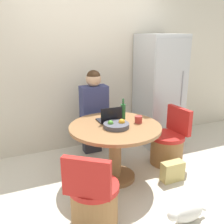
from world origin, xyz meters
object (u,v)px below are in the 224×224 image
laptop (110,118)px  bottle (123,111)px  dining_table (115,141)px  fruit_bowl (116,125)px  handbag (172,171)px  chair_right_side (168,146)px  chair_near_left_corner (94,201)px  cat (187,214)px  refrigerator (159,91)px  person_seated (93,109)px

laptop → bottle: bearing=-172.5°
dining_table → fruit_bowl: size_ratio=3.65×
dining_table → handbag: size_ratio=3.87×
handbag → chair_right_side: bearing=62.8°
bottle → handbag: 1.02m
chair_near_left_corner → fruit_bowl: bearing=-92.1°
cat → handbag: handbag is taller
refrigerator → cat: bearing=-114.2°
cat → refrigerator: bearing=-114.5°
refrigerator → person_seated: (-1.18, -0.02, -0.17)m
handbag → chair_near_left_corner: bearing=-163.4°
chair_right_side → laptop: size_ratio=2.82×
fruit_bowl → bottle: 0.36m
refrigerator → chair_right_side: size_ratio=2.23×
chair_near_left_corner → laptop: laptop is taller
dining_table → handbag: bearing=-27.4°
chair_near_left_corner → cat: size_ratio=1.71×
fruit_bowl → handbag: (0.68, -0.28, -0.65)m
laptop → fruit_bowl: 0.24m
refrigerator → chair_near_left_corner: size_ratio=2.23×
refrigerator → handbag: (-0.51, -1.17, -0.79)m
dining_table → laptop: size_ratio=3.96×
cat → chair_near_left_corner: bearing=-21.9°
chair_right_side → laptop: laptop is taller
handbag → refrigerator: bearing=66.6°
chair_near_left_corner → cat: (0.88, -0.35, -0.17)m
chair_near_left_corner → person_seated: bearing=-72.0°
dining_table → laptop: bearing=90.8°
fruit_bowl → cat: bearing=-70.9°
bottle → handbag: bottle is taller
refrigerator → bottle: refrigerator is taller
dining_table → handbag: dining_table is taller
cat → handbag: size_ratio=1.61×
chair_right_side → refrigerator: bearing=153.1°
fruit_bowl → bottle: (0.22, 0.27, 0.08)m
dining_table → laptop: 0.30m
dining_table → chair_right_side: bearing=5.9°
laptop → bottle: size_ratio=1.05×
person_seated → laptop: (0.00, -0.63, 0.04)m
person_seated → bottle: size_ratio=4.82×
chair_right_side → person_seated: person_seated is taller
chair_near_left_corner → person_seated: 1.68m
bottle → handbag: size_ratio=0.93×
refrigerator → cat: refrigerator is taller
refrigerator → chair_right_side: refrigerator is taller
bottle → cat: bottle is taller
chair_right_side → fruit_bowl: bearing=-85.9°
cat → handbag: 0.79m
chair_near_left_corner → person_seated: person_seated is taller
chair_right_side → laptop: 1.04m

